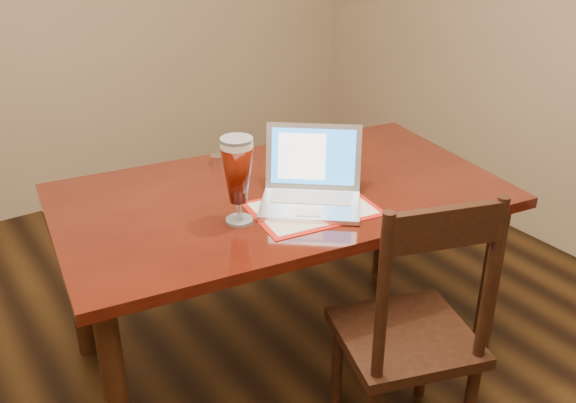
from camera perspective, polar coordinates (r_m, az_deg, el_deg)
dining_table at (r=2.51m, az=-0.66°, el=-0.90°), size 1.83×1.20×1.11m
dining_chair at (r=2.26m, az=10.86°, el=-11.57°), size 0.56×0.54×1.05m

